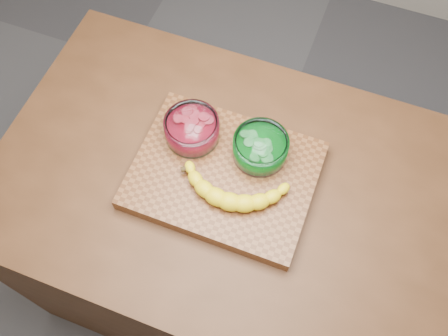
% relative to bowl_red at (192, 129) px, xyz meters
% --- Properties ---
extents(ground, '(3.50, 3.50, 0.00)m').
position_rel_bowl_red_xyz_m(ground, '(0.11, -0.07, -0.97)').
color(ground, '#57575B').
rests_on(ground, ground).
extents(counter, '(1.20, 0.80, 0.90)m').
position_rel_bowl_red_xyz_m(counter, '(0.11, -0.07, -0.52)').
color(counter, '#4E2D17').
rests_on(counter, ground).
extents(cutting_board, '(0.45, 0.35, 0.04)m').
position_rel_bowl_red_xyz_m(cutting_board, '(0.11, -0.07, -0.05)').
color(cutting_board, brown).
rests_on(cutting_board, counter).
extents(bowl_red, '(0.14, 0.14, 0.07)m').
position_rel_bowl_red_xyz_m(bowl_red, '(0.00, 0.00, 0.00)').
color(bowl_red, white).
rests_on(bowl_red, cutting_board).
extents(bowl_green, '(0.14, 0.14, 0.06)m').
position_rel_bowl_red_xyz_m(bowl_green, '(0.18, 0.01, -0.00)').
color(bowl_green, white).
rests_on(bowl_green, cutting_board).
extents(banana, '(0.30, 0.14, 0.04)m').
position_rel_bowl_red_xyz_m(banana, '(0.15, -0.11, -0.01)').
color(banana, yellow).
rests_on(banana, cutting_board).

